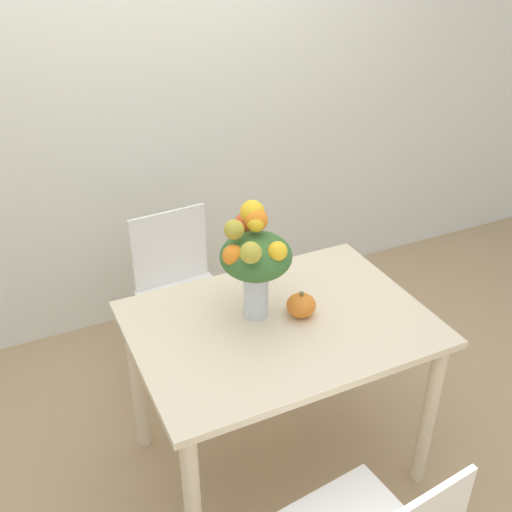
# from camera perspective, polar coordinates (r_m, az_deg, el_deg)

# --- Properties ---
(ground_plane) EXTENTS (12.00, 12.00, 0.00)m
(ground_plane) POSITION_cam_1_polar(r_m,az_deg,el_deg) (2.84, 1.97, -18.70)
(ground_plane) COLOR tan
(wall_back) EXTENTS (8.00, 0.06, 2.70)m
(wall_back) POSITION_cam_1_polar(r_m,az_deg,el_deg) (3.24, -9.16, 15.80)
(wall_back) COLOR silver
(wall_back) RESTS_ON ground_plane
(dining_table) EXTENTS (1.13, 0.82, 0.77)m
(dining_table) POSITION_cam_1_polar(r_m,az_deg,el_deg) (2.39, 2.24, -8.52)
(dining_table) COLOR beige
(dining_table) RESTS_ON ground_plane
(flower_vase) EXTENTS (0.27, 0.32, 0.46)m
(flower_vase) POSITION_cam_1_polar(r_m,az_deg,el_deg) (2.21, -0.13, -0.05)
(flower_vase) COLOR silver
(flower_vase) RESTS_ON dining_table
(pumpkin) EXTENTS (0.12, 0.12, 0.11)m
(pumpkin) POSITION_cam_1_polar(r_m,az_deg,el_deg) (2.33, 4.30, -4.67)
(pumpkin) COLOR orange
(pumpkin) RESTS_ON dining_table
(dining_chair_near_window) EXTENTS (0.45, 0.45, 0.85)m
(dining_chair_near_window) POSITION_cam_1_polar(r_m,az_deg,el_deg) (3.07, -7.04, -3.52)
(dining_chair_near_window) COLOR white
(dining_chair_near_window) RESTS_ON ground_plane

